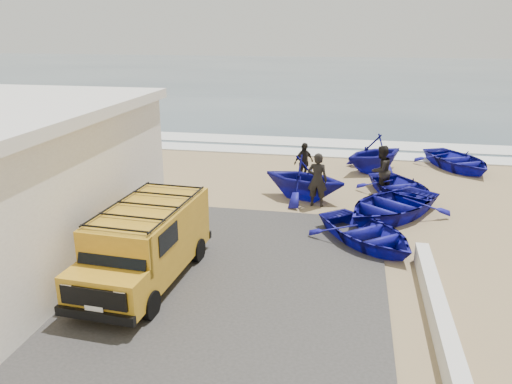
{
  "coord_description": "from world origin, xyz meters",
  "views": [
    {
      "loc": [
        2.91,
        -13.34,
        6.25
      ],
      "look_at": [
        -0.02,
        1.59,
        1.2
      ],
      "focal_mm": 35.0,
      "sensor_mm": 36.0,
      "label": 1
    }
  ],
  "objects_px": {
    "parapet": "(437,308)",
    "van": "(146,241)",
    "fisherman_back": "(304,162)",
    "boat_near_right": "(390,205)",
    "boat_near_left": "(367,233)",
    "boat_far_right": "(457,160)",
    "fisherman_middle": "(381,171)",
    "boat_mid_right": "(401,188)",
    "boat_far_left": "(375,153)",
    "fisherman_front": "(317,180)",
    "boat_mid_left": "(304,177)"
  },
  "relations": [
    {
      "from": "parapet",
      "to": "van",
      "type": "height_order",
      "value": "van"
    },
    {
      "from": "fisherman_back",
      "to": "boat_near_right",
      "type": "bearing_deg",
      "value": -92.25
    },
    {
      "from": "boat_near_left",
      "to": "boat_far_right",
      "type": "bearing_deg",
      "value": 26.89
    },
    {
      "from": "fisherman_middle",
      "to": "fisherman_back",
      "type": "bearing_deg",
      "value": -69.76
    },
    {
      "from": "boat_near_left",
      "to": "boat_mid_right",
      "type": "bearing_deg",
      "value": 34.94
    },
    {
      "from": "boat_near_left",
      "to": "boat_far_left",
      "type": "relative_size",
      "value": 1.13
    },
    {
      "from": "van",
      "to": "boat_near_right",
      "type": "xyz_separation_m",
      "value": [
        6.4,
        5.84,
        -0.65
      ]
    },
    {
      "from": "van",
      "to": "boat_far_right",
      "type": "distance_m",
      "value": 16.12
    },
    {
      "from": "boat_near_right",
      "to": "boat_mid_right",
      "type": "bearing_deg",
      "value": 114.43
    },
    {
      "from": "boat_mid_right",
      "to": "boat_far_right",
      "type": "bearing_deg",
      "value": 33.57
    },
    {
      "from": "boat_near_right",
      "to": "fisherman_front",
      "type": "xyz_separation_m",
      "value": [
        -2.57,
        0.66,
        0.56
      ]
    },
    {
      "from": "van",
      "to": "boat_near_left",
      "type": "height_order",
      "value": "van"
    },
    {
      "from": "boat_far_right",
      "to": "fisherman_back",
      "type": "height_order",
      "value": "fisherman_back"
    },
    {
      "from": "parapet",
      "to": "boat_near_left",
      "type": "xyz_separation_m",
      "value": [
        -1.48,
        3.85,
        0.1
      ]
    },
    {
      "from": "parapet",
      "to": "fisherman_back",
      "type": "height_order",
      "value": "fisherman_back"
    },
    {
      "from": "boat_near_left",
      "to": "fisherman_front",
      "type": "distance_m",
      "value": 3.65
    },
    {
      "from": "van",
      "to": "boat_mid_right",
      "type": "bearing_deg",
      "value": 52.82
    },
    {
      "from": "boat_mid_left",
      "to": "fisherman_back",
      "type": "bearing_deg",
      "value": 24.55
    },
    {
      "from": "boat_mid_left",
      "to": "boat_mid_right",
      "type": "height_order",
      "value": "boat_mid_left"
    },
    {
      "from": "boat_mid_left",
      "to": "boat_mid_right",
      "type": "distance_m",
      "value": 3.79
    },
    {
      "from": "boat_mid_right",
      "to": "fisherman_front",
      "type": "relative_size",
      "value": 1.85
    },
    {
      "from": "boat_mid_left",
      "to": "fisherman_front",
      "type": "xyz_separation_m",
      "value": [
        0.55,
        -0.73,
        0.15
      ]
    },
    {
      "from": "boat_far_right",
      "to": "boat_far_left",
      "type": "bearing_deg",
      "value": 171.4
    },
    {
      "from": "boat_mid_left",
      "to": "boat_far_left",
      "type": "height_order",
      "value": "boat_far_left"
    },
    {
      "from": "parapet",
      "to": "boat_far_left",
      "type": "height_order",
      "value": "boat_far_left"
    },
    {
      "from": "boat_near_left",
      "to": "fisherman_front",
      "type": "xyz_separation_m",
      "value": [
        -1.75,
        3.14,
        0.62
      ]
    },
    {
      "from": "boat_mid_left",
      "to": "boat_near_right",
      "type": "bearing_deg",
      "value": -95.63
    },
    {
      "from": "boat_far_left",
      "to": "fisherman_middle",
      "type": "distance_m",
      "value": 3.38
    },
    {
      "from": "boat_near_left",
      "to": "fisherman_back",
      "type": "distance_m",
      "value": 6.59
    },
    {
      "from": "boat_near_right",
      "to": "fisherman_front",
      "type": "distance_m",
      "value": 2.71
    },
    {
      "from": "boat_far_left",
      "to": "fisherman_front",
      "type": "height_order",
      "value": "fisherman_front"
    },
    {
      "from": "boat_mid_left",
      "to": "fisherman_middle",
      "type": "height_order",
      "value": "fisherman_middle"
    },
    {
      "from": "boat_near_right",
      "to": "boat_mid_left",
      "type": "xyz_separation_m",
      "value": [
        -3.12,
        1.39,
        0.4
      ]
    },
    {
      "from": "van",
      "to": "boat_mid_left",
      "type": "height_order",
      "value": "van"
    },
    {
      "from": "boat_far_left",
      "to": "boat_near_right",
      "type": "bearing_deg",
      "value": -40.8
    },
    {
      "from": "boat_far_right",
      "to": "fisherman_middle",
      "type": "height_order",
      "value": "fisherman_middle"
    },
    {
      "from": "parapet",
      "to": "boat_far_left",
      "type": "relative_size",
      "value": 1.85
    },
    {
      "from": "parapet",
      "to": "boat_far_right",
      "type": "height_order",
      "value": "boat_far_right"
    },
    {
      "from": "van",
      "to": "boat_mid_right",
      "type": "xyz_separation_m",
      "value": [
        6.94,
        8.08,
        -0.71
      ]
    },
    {
      "from": "boat_far_right",
      "to": "fisherman_back",
      "type": "xyz_separation_m",
      "value": [
        -6.76,
        -3.36,
        0.43
      ]
    },
    {
      "from": "fisherman_middle",
      "to": "boat_mid_right",
      "type": "bearing_deg",
      "value": 120.24
    },
    {
      "from": "boat_near_right",
      "to": "fisherman_back",
      "type": "xyz_separation_m",
      "value": [
        -3.36,
        3.58,
        0.4
      ]
    },
    {
      "from": "boat_mid_right",
      "to": "boat_far_left",
      "type": "distance_m",
      "value": 3.68
    },
    {
      "from": "boat_far_left",
      "to": "van",
      "type": "bearing_deg",
      "value": -72.0
    },
    {
      "from": "boat_mid_left",
      "to": "boat_far_left",
      "type": "relative_size",
      "value": 0.99
    },
    {
      "from": "boat_far_left",
      "to": "parapet",
      "type": "bearing_deg",
      "value": -39.73
    },
    {
      "from": "boat_near_right",
      "to": "boat_far_right",
      "type": "bearing_deg",
      "value": 101.89
    },
    {
      "from": "fisherman_middle",
      "to": "fisherman_back",
      "type": "distance_m",
      "value": 3.32
    },
    {
      "from": "van",
      "to": "fisherman_front",
      "type": "distance_m",
      "value": 7.54
    },
    {
      "from": "parapet",
      "to": "fisherman_front",
      "type": "bearing_deg",
      "value": 114.76
    }
  ]
}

